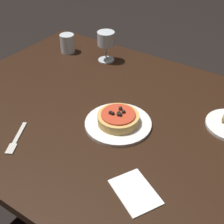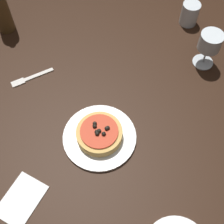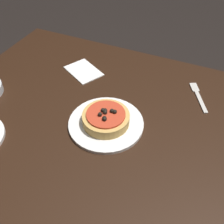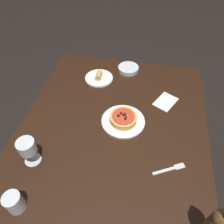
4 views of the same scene
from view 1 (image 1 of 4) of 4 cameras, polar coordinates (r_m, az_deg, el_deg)
ground_plane at (r=1.78m, az=-0.44°, el=-19.67°), size 14.00×14.00×0.00m
dining_table at (r=1.27m, az=-0.58°, el=-2.74°), size 1.38×1.04×0.75m
dinner_plate at (r=1.15m, az=1.13°, el=-2.12°), size 0.25×0.25×0.01m
pizza at (r=1.13m, az=1.14°, el=-1.11°), size 0.15×0.15×0.05m
wine_glass at (r=1.54m, az=-1.12°, el=13.02°), size 0.08×0.08×0.15m
water_cup at (r=1.66m, az=-8.16°, el=12.32°), size 0.07×0.07×0.09m
fork at (r=1.14m, az=-17.14°, el=-4.87°), size 0.09×0.16×0.00m
paper_napkin at (r=0.94m, az=4.26°, el=-14.36°), size 0.18×0.16×0.00m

